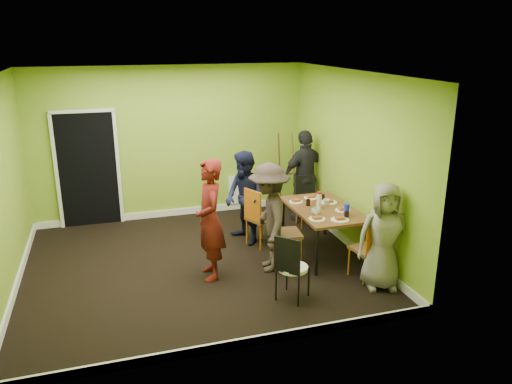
% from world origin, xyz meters
% --- Properties ---
extents(ground, '(5.00, 5.00, 0.00)m').
position_xyz_m(ground, '(0.00, 0.00, 0.00)').
color(ground, black).
rests_on(ground, ground).
extents(room_walls, '(5.04, 4.54, 2.82)m').
position_xyz_m(room_walls, '(-0.02, 0.04, 0.99)').
color(room_walls, '#84A92B').
rests_on(room_walls, ground).
extents(dining_table, '(0.90, 1.50, 0.75)m').
position_xyz_m(dining_table, '(1.95, -0.18, 0.70)').
color(dining_table, black).
rests_on(dining_table, ground).
extents(chair_left_far, '(0.53, 0.53, 0.97)m').
position_xyz_m(chair_left_far, '(1.07, 0.39, 0.54)').
color(chair_left_far, orange).
rests_on(chair_left_far, ground).
extents(chair_left_near, '(0.48, 0.48, 1.05)m').
position_xyz_m(chair_left_near, '(1.19, -0.36, 0.59)').
color(chair_left_near, orange).
rests_on(chair_left_near, ground).
extents(chair_back_end, '(0.39, 0.45, 0.90)m').
position_xyz_m(chair_back_end, '(2.20, 1.12, 0.63)').
color(chair_back_end, orange).
rests_on(chair_back_end, ground).
extents(chair_front_end, '(0.46, 0.46, 0.93)m').
position_xyz_m(chair_front_end, '(2.22, -1.19, 0.53)').
color(chair_front_end, orange).
rests_on(chair_front_end, ground).
extents(chair_bentwood, '(0.50, 0.50, 0.91)m').
position_xyz_m(chair_bentwood, '(0.95, -1.41, 0.50)').
color(chair_bentwood, black).
rests_on(chair_bentwood, ground).
extents(easel, '(0.63, 0.60, 1.58)m').
position_xyz_m(easel, '(2.20, 1.85, 0.78)').
color(easel, brown).
rests_on(easel, ground).
extents(plate_near_left, '(0.22, 0.22, 0.01)m').
position_xyz_m(plate_near_left, '(1.66, 0.21, 0.76)').
color(plate_near_left, white).
rests_on(plate_near_left, dining_table).
extents(plate_near_right, '(0.24, 0.24, 0.01)m').
position_xyz_m(plate_near_right, '(1.66, -0.61, 0.76)').
color(plate_near_right, white).
rests_on(plate_near_right, dining_table).
extents(plate_far_back, '(0.23, 0.23, 0.01)m').
position_xyz_m(plate_far_back, '(1.97, 0.33, 0.76)').
color(plate_far_back, white).
rests_on(plate_far_back, dining_table).
extents(plate_far_front, '(0.26, 0.26, 0.01)m').
position_xyz_m(plate_far_front, '(1.96, -0.73, 0.76)').
color(plate_far_front, white).
rests_on(plate_far_front, dining_table).
extents(plate_wall_back, '(0.27, 0.27, 0.01)m').
position_xyz_m(plate_wall_back, '(2.14, 0.03, 0.76)').
color(plate_wall_back, white).
rests_on(plate_wall_back, dining_table).
extents(plate_wall_front, '(0.23, 0.23, 0.01)m').
position_xyz_m(plate_wall_front, '(2.19, -0.37, 0.76)').
color(plate_wall_front, white).
rests_on(plate_wall_front, dining_table).
extents(thermos, '(0.08, 0.08, 0.23)m').
position_xyz_m(thermos, '(1.89, -0.15, 0.86)').
color(thermos, white).
rests_on(thermos, dining_table).
extents(blue_bottle, '(0.08, 0.08, 0.18)m').
position_xyz_m(blue_bottle, '(2.15, -0.57, 0.84)').
color(blue_bottle, '#1B33CD').
rests_on(blue_bottle, dining_table).
extents(orange_bottle, '(0.04, 0.04, 0.07)m').
position_xyz_m(orange_bottle, '(1.88, 0.03, 0.79)').
color(orange_bottle, orange).
rests_on(orange_bottle, dining_table).
extents(glass_mid, '(0.07, 0.07, 0.10)m').
position_xyz_m(glass_mid, '(1.77, -0.00, 0.80)').
color(glass_mid, black).
rests_on(glass_mid, dining_table).
extents(glass_back, '(0.07, 0.07, 0.09)m').
position_xyz_m(glass_back, '(2.11, 0.20, 0.80)').
color(glass_back, black).
rests_on(glass_back, dining_table).
extents(glass_front, '(0.06, 0.06, 0.10)m').
position_xyz_m(glass_front, '(2.09, -0.67, 0.80)').
color(glass_front, black).
rests_on(glass_front, dining_table).
extents(cup_a, '(0.13, 0.13, 0.10)m').
position_xyz_m(cup_a, '(1.72, -0.42, 0.80)').
color(cup_a, white).
rests_on(cup_a, dining_table).
extents(cup_b, '(0.10, 0.10, 0.09)m').
position_xyz_m(cup_b, '(2.06, -0.06, 0.80)').
color(cup_b, white).
rests_on(cup_b, dining_table).
extents(person_standing, '(0.42, 0.63, 1.72)m').
position_xyz_m(person_standing, '(0.12, -0.45, 0.86)').
color(person_standing, '#5E1410').
rests_on(person_standing, ground).
extents(person_left_far, '(0.76, 0.88, 1.53)m').
position_xyz_m(person_left_far, '(0.92, 0.61, 0.77)').
color(person_left_far, black).
rests_on(person_left_far, ground).
extents(person_left_near, '(0.77, 1.12, 1.59)m').
position_xyz_m(person_left_near, '(0.98, -0.45, 0.80)').
color(person_left_near, '#322721').
rests_on(person_left_near, ground).
extents(person_back_end, '(1.05, 0.62, 1.68)m').
position_xyz_m(person_back_end, '(2.26, 1.29, 0.84)').
color(person_back_end, black).
rests_on(person_back_end, ground).
extents(person_front_end, '(0.82, 0.64, 1.47)m').
position_xyz_m(person_front_end, '(2.26, -1.43, 0.74)').
color(person_front_end, gray).
rests_on(person_front_end, ground).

